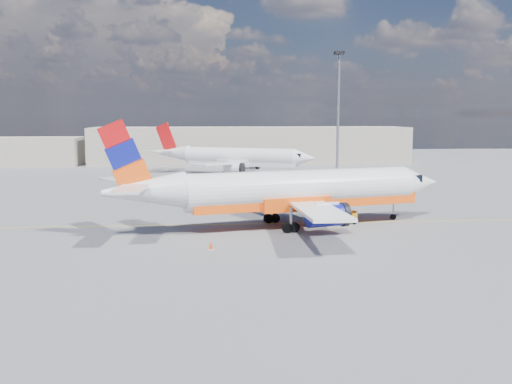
{
  "coord_description": "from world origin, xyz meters",
  "views": [
    {
      "loc": [
        -4.37,
        -53.26,
        11.05
      ],
      "look_at": [
        0.15,
        1.21,
        3.5
      ],
      "focal_mm": 40.0,
      "sensor_mm": 36.0,
      "label": 1
    }
  ],
  "objects": [
    {
      "name": "second_jet",
      "position": [
        0.37,
        49.87,
        3.13
      ],
      "size": [
        30.48,
        22.94,
        9.41
      ],
      "rotation": [
        0.0,
        0.0,
        -0.42
      ],
      "color": "white",
      "rests_on": "ground"
    },
    {
      "name": "ground",
      "position": [
        0.0,
        0.0,
        0.0
      ],
      "size": [
        240.0,
        240.0,
        0.0
      ],
      "primitive_type": "plane",
      "color": "slate",
      "rests_on": "ground"
    },
    {
      "name": "traffic_cone",
      "position": [
        -4.27,
        -7.55,
        0.31
      ],
      "size": [
        0.45,
        0.45,
        0.64
      ],
      "color": "white",
      "rests_on": "ground"
    },
    {
      "name": "floodlight_mast",
      "position": [
        17.53,
        42.5,
        12.77
      ],
      "size": [
        1.56,
        1.56,
        21.31
      ],
      "color": "#9C9CA4",
      "rests_on": "ground"
    },
    {
      "name": "gse_tug",
      "position": [
        9.23,
        2.77,
        0.83
      ],
      "size": [
        2.64,
        1.88,
        1.75
      ],
      "rotation": [
        0.0,
        0.0,
        -0.17
      ],
      "color": "black",
      "rests_on": "ground"
    },
    {
      "name": "terminal_main",
      "position": [
        5.0,
        75.0,
        4.0
      ],
      "size": [
        70.0,
        14.0,
        8.0
      ],
      "primitive_type": "cube",
      "color": "beige",
      "rests_on": "ground"
    },
    {
      "name": "main_jet",
      "position": [
        3.54,
        1.22,
        3.56
      ],
      "size": [
        35.33,
        27.0,
        10.67
      ],
      "rotation": [
        0.0,
        0.0,
        0.25
      ],
      "color": "white",
      "rests_on": "ground"
    },
    {
      "name": "taxi_line",
      "position": [
        0.0,
        3.0,
        0.01
      ],
      "size": [
        70.0,
        0.15,
        0.01
      ],
      "primitive_type": "cube",
      "color": "yellow",
      "rests_on": "ground"
    },
    {
      "name": "terminal_annex",
      "position": [
        -45.0,
        72.0,
        3.0
      ],
      "size": [
        26.0,
        10.0,
        6.0
      ],
      "primitive_type": "cube",
      "color": "beige",
      "rests_on": "ground"
    }
  ]
}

